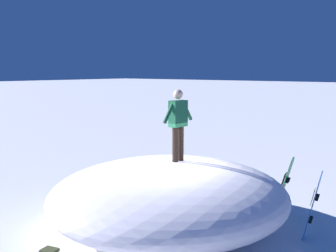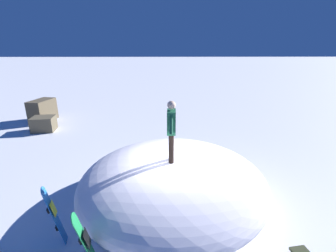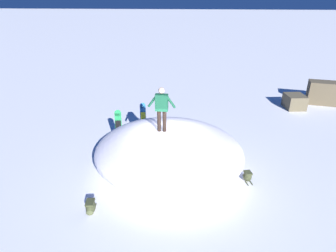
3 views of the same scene
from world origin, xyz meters
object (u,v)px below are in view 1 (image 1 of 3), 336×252
snowboarder_standing (178,120)px  snowboard_primary_upright (284,186)px  snowboard_secondary_upright (313,204)px  backpack_near (147,181)px

snowboarder_standing → snowboard_primary_upright: snowboarder_standing is taller
snowboard_primary_upright → snowboarder_standing: bearing=50.4°
snowboarder_standing → snowboard_secondary_upright: snowboarder_standing is taller
snowboarder_standing → snowboard_secondary_upright: (-2.80, -1.18, -1.74)m
snowboard_secondary_upright → backpack_near: snowboard_secondary_upright is taller
snowboard_primary_upright → backpack_near: (4.48, 0.16, -0.61)m
snowboarder_standing → snowboard_primary_upright: size_ratio=1.05×
snowboard_primary_upright → snowboard_secondary_upright: 1.41m
snowboard_primary_upright → backpack_near: size_ratio=2.39×
snowboard_primary_upright → snowboard_secondary_upright: snowboard_primary_upright is taller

